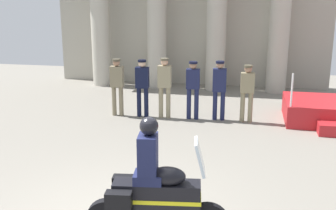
# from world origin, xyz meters

# --- Properties ---
(officer_in_row_0) EXTENTS (0.39, 0.24, 1.70)m
(officer_in_row_0) POSITION_xyz_m (-1.89, 5.91, 1.01)
(officer_in_row_0) COLOR #7A7056
(officer_in_row_0) RESTS_ON ground_plane
(officer_in_row_1) EXTENTS (0.39, 0.24, 1.70)m
(officer_in_row_1) POSITION_xyz_m (-1.13, 5.94, 1.00)
(officer_in_row_1) COLOR black
(officer_in_row_1) RESTS_ON ground_plane
(officer_in_row_2) EXTENTS (0.39, 0.24, 1.76)m
(officer_in_row_2) POSITION_xyz_m (-0.46, 5.93, 1.04)
(officer_in_row_2) COLOR gray
(officer_in_row_2) RESTS_ON ground_plane
(officer_in_row_3) EXTENTS (0.39, 0.24, 1.69)m
(officer_in_row_3) POSITION_xyz_m (0.36, 5.98, 1.00)
(officer_in_row_3) COLOR #191E42
(officer_in_row_3) RESTS_ON ground_plane
(officer_in_row_4) EXTENTS (0.39, 0.24, 1.71)m
(officer_in_row_4) POSITION_xyz_m (1.11, 6.04, 1.01)
(officer_in_row_4) COLOR #191E42
(officer_in_row_4) RESTS_ON ground_plane
(officer_in_row_5) EXTENTS (0.39, 0.24, 1.63)m
(officer_in_row_5) POSITION_xyz_m (1.89, 5.98, 0.96)
(officer_in_row_5) COLOR #847A5B
(officer_in_row_5) RESTS_ON ground_plane
(motorcycle_with_rider) EXTENTS (2.09, 0.74, 1.90)m
(motorcycle_with_rider) POSITION_xyz_m (0.66, -0.34, 0.79)
(motorcycle_with_rider) COLOR black
(motorcycle_with_rider) RESTS_ON ground_plane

